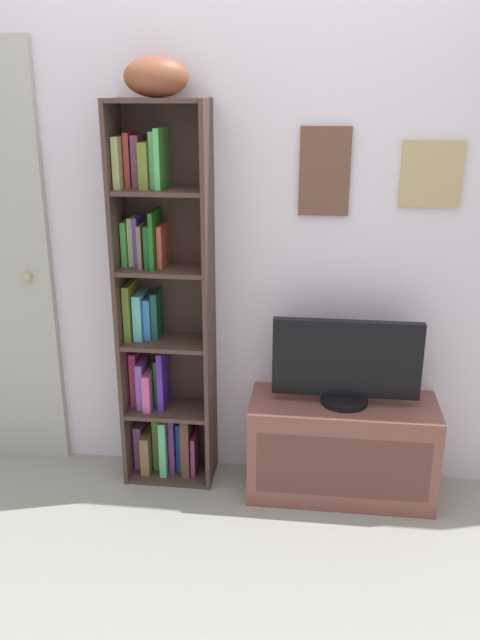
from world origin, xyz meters
TOP-DOWN VIEW (x-y plane):
  - ground at (0.00, 0.00)m, footprint 5.20×5.20m
  - back_wall at (0.00, 1.13)m, footprint 4.80×0.08m
  - bookshelf at (-0.39, 1.00)m, footprint 0.44×0.26m
  - football at (-0.35, 0.97)m, footprint 0.32×0.26m
  - tv_stand at (0.50, 0.92)m, footprint 0.88×0.36m
  - television at (0.50, 0.92)m, footprint 0.68×0.22m

SIDE VIEW (x-z plane):
  - ground at x=0.00m, z-range -0.04..0.00m
  - tv_stand at x=0.50m, z-range 0.00..0.48m
  - television at x=0.50m, z-range 0.48..0.88m
  - bookshelf at x=-0.39m, z-range -0.08..1.75m
  - back_wall at x=0.00m, z-range 0.00..2.33m
  - football at x=-0.35m, z-range 1.83..2.00m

